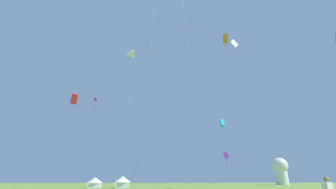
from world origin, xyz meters
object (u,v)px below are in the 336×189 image
(kite_white_diamond, at_px, (235,45))
(festival_tent_center, at_px, (123,181))
(kite_orange_box, at_px, (226,39))
(kite_purple_parafoil, at_px, (95,99))
(kite_white_delta, at_px, (130,54))
(festival_tent_left, at_px, (95,182))
(kite_red_box, at_px, (74,99))
(kite_cyan_box, at_px, (222,123))
(kite_purple_box, at_px, (226,155))
(observatory_dome, at_px, (281,169))

(kite_white_diamond, relative_size, festival_tent_center, 8.58)
(kite_orange_box, bearing_deg, kite_purple_parafoil, 162.80)
(kite_white_delta, relative_size, festival_tent_left, 6.38)
(kite_purple_parafoil, xyz_separation_m, festival_tent_left, (1.98, 0.48, -20.51))
(kite_red_box, bearing_deg, kite_cyan_box, -19.66)
(kite_purple_box, distance_m, kite_white_diamond, 27.56)
(kite_purple_parafoil, xyz_separation_m, festival_tent_center, (8.48, 0.48, -20.37))
(kite_white_delta, relative_size, kite_red_box, 0.99)
(festival_tent_center, bearing_deg, observatory_dome, 26.91)
(kite_white_diamond, bearing_deg, kite_purple_box, 89.60)
(kite_white_diamond, xyz_separation_m, festival_tent_center, (-25.35, 15.02, -31.36))
(kite_red_box, relative_size, festival_tent_left, 6.42)
(kite_white_diamond, bearing_deg, festival_tent_left, 154.75)
(kite_cyan_box, xyz_separation_m, observatory_dome, (43.03, 45.16, -7.65))
(kite_cyan_box, distance_m, festival_tent_left, 33.02)
(kite_purple_parafoil, distance_m, observatory_dome, 81.76)
(kite_cyan_box, distance_m, kite_purple_box, 11.19)
(kite_white_delta, xyz_separation_m, kite_orange_box, (24.68, 13.99, 14.93))
(kite_purple_box, distance_m, kite_purple_parafoil, 36.91)
(kite_red_box, xyz_separation_m, kite_purple_parafoil, (5.52, -0.77, -0.11))
(kite_white_diamond, distance_m, festival_tent_center, 43.03)
(kite_white_delta, distance_m, kite_red_box, 28.98)
(kite_purple_parafoil, bearing_deg, observatory_dome, 24.48)
(observatory_dome, bearing_deg, festival_tent_center, -153.09)
(kite_cyan_box, relative_size, kite_purple_box, 1.72)
(festival_tent_left, height_order, festival_tent_center, festival_tent_center)
(festival_tent_center, bearing_deg, kite_purple_parafoil, -176.76)
(kite_red_box, bearing_deg, observatory_dome, 22.46)
(kite_purple_parafoil, height_order, observatory_dome, kite_purple_parafoil)
(kite_orange_box, bearing_deg, festival_tent_left, 161.00)
(kite_white_delta, height_order, kite_purple_parafoil, kite_white_delta)
(kite_purple_box, bearing_deg, festival_tent_left, 173.16)
(kite_purple_parafoil, xyz_separation_m, kite_orange_box, (33.56, -10.39, 15.43))
(kite_cyan_box, distance_m, festival_tent_center, 27.67)
(kite_purple_parafoil, height_order, kite_orange_box, kite_orange_box)
(kite_cyan_box, bearing_deg, kite_purple_parafoil, 158.32)
(kite_white_delta, xyz_separation_m, kite_purple_parafoil, (-8.88, 24.38, -0.49))
(kite_purple_box, relative_size, kite_purple_parafoil, 0.38)
(kite_purple_parafoil, relative_size, festival_tent_center, 5.55)
(festival_tent_left, bearing_deg, festival_tent_center, 0.00)
(kite_white_diamond, relative_size, festival_tent_left, 9.49)
(kite_cyan_box, bearing_deg, kite_orange_box, 23.12)
(kite_purple_box, bearing_deg, kite_white_delta, -139.96)
(kite_white_delta, height_order, kite_orange_box, kite_orange_box)
(kite_purple_box, bearing_deg, festival_tent_center, 171.44)
(kite_red_box, bearing_deg, kite_white_delta, -60.21)
(kite_cyan_box, xyz_separation_m, kite_white_delta, (-21.11, -12.46, 8.65))
(observatory_dome, bearing_deg, kite_white_diamond, -129.36)
(kite_cyan_box, xyz_separation_m, festival_tent_left, (-28.01, 12.40, -12.35))
(festival_tent_center, bearing_deg, kite_purple_box, -8.56)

